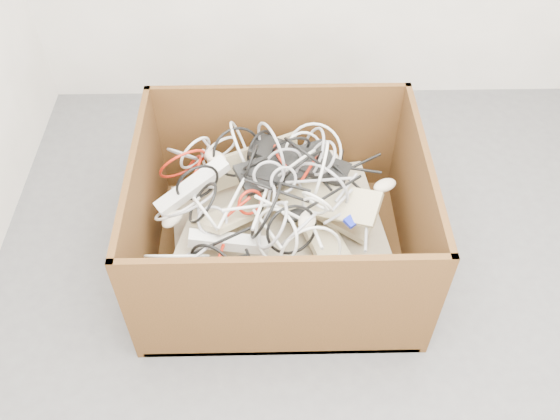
{
  "coord_description": "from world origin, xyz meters",
  "views": [
    {
      "loc": [
        -0.29,
        -1.3,
        2.08
      ],
      "look_at": [
        -0.26,
        0.32,
        0.3
      ],
      "focal_mm": 38.32,
      "sensor_mm": 36.0,
      "label": 1
    }
  ],
  "objects_px": {
    "power_strip_left": "(193,186)",
    "vga_plug": "(351,222)",
    "power_strip_right": "(229,242)",
    "cardboard_box": "(277,237)"
  },
  "relations": [
    {
      "from": "power_strip_left",
      "to": "power_strip_right",
      "type": "height_order",
      "value": "power_strip_left"
    },
    {
      "from": "power_strip_left",
      "to": "vga_plug",
      "type": "distance_m",
      "value": 0.64
    },
    {
      "from": "power_strip_left",
      "to": "vga_plug",
      "type": "relative_size",
      "value": 7.42
    },
    {
      "from": "power_strip_left",
      "to": "vga_plug",
      "type": "height_order",
      "value": "power_strip_left"
    },
    {
      "from": "cardboard_box",
      "to": "power_strip_left",
      "type": "height_order",
      "value": "cardboard_box"
    },
    {
      "from": "power_strip_right",
      "to": "power_strip_left",
      "type": "bearing_deg",
      "value": 121.71
    },
    {
      "from": "power_strip_right",
      "to": "vga_plug",
      "type": "bearing_deg",
      "value": 10.47
    },
    {
      "from": "power_strip_left",
      "to": "vga_plug",
      "type": "bearing_deg",
      "value": -50.33
    },
    {
      "from": "cardboard_box",
      "to": "vga_plug",
      "type": "bearing_deg",
      "value": -16.36
    },
    {
      "from": "power_strip_right",
      "to": "vga_plug",
      "type": "distance_m",
      "value": 0.48
    }
  ]
}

